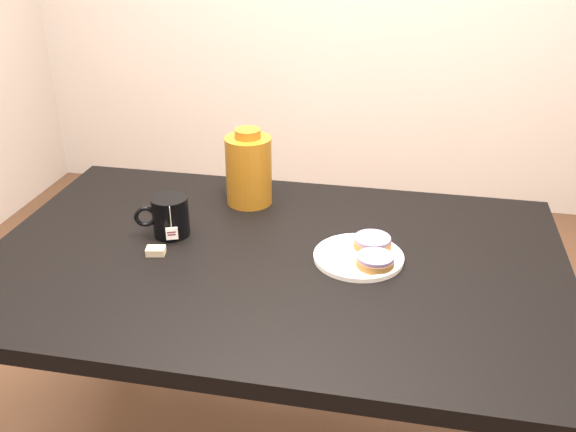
{
  "coord_description": "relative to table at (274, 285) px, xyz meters",
  "views": [
    {
      "loc": [
        0.3,
        -1.31,
        1.53
      ],
      "look_at": [
        0.02,
        0.1,
        0.81
      ],
      "focal_mm": 40.0,
      "sensor_mm": 36.0,
      "label": 1
    }
  ],
  "objects": [
    {
      "name": "bagel_package",
      "position": [
        -0.13,
        0.29,
        0.18
      ],
      "size": [
        0.16,
        0.16,
        0.22
      ],
      "rotation": [
        0.0,
        0.0,
        0.34
      ],
      "color": "#67390D",
      "rests_on": "table"
    },
    {
      "name": "mug",
      "position": [
        -0.28,
        0.06,
        0.14
      ],
      "size": [
        0.15,
        0.12,
        0.1
      ],
      "rotation": [
        0.0,
        0.0,
        0.39
      ],
      "color": "black",
      "rests_on": "table"
    },
    {
      "name": "bagel_front",
      "position": [
        0.25,
        -0.02,
        0.11
      ],
      "size": [
        0.12,
        0.12,
        0.03
      ],
      "color": "brown",
      "rests_on": "plate"
    },
    {
      "name": "plate",
      "position": [
        0.2,
        0.03,
        0.09
      ],
      "size": [
        0.22,
        0.22,
        0.02
      ],
      "color": "white",
      "rests_on": "table"
    },
    {
      "name": "table",
      "position": [
        0.0,
        0.0,
        0.0
      ],
      "size": [
        1.4,
        0.9,
        0.75
      ],
      "color": "black",
      "rests_on": "ground_plane"
    },
    {
      "name": "bagel_back",
      "position": [
        0.23,
        0.07,
        0.11
      ],
      "size": [
        0.11,
        0.11,
        0.03
      ],
      "color": "brown",
      "rests_on": "plate"
    },
    {
      "name": "teabag_pouch",
      "position": [
        -0.28,
        -0.05,
        0.09
      ],
      "size": [
        0.05,
        0.04,
        0.02
      ],
      "primitive_type": "cube",
      "rotation": [
        0.0,
        0.0,
        0.2
      ],
      "color": "#C6B793",
      "rests_on": "table"
    }
  ]
}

